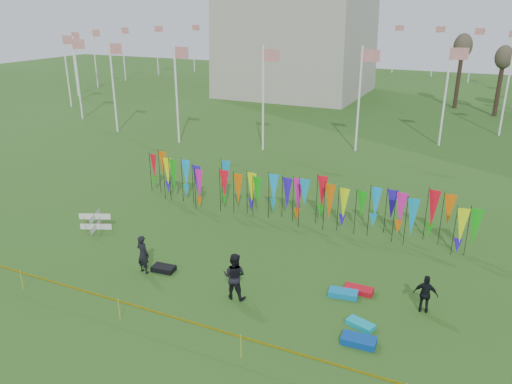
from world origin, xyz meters
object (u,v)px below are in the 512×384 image
at_px(person_mid, 234,276).
at_px(kite_bag_red, 359,290).
at_px(kite_bag_black, 164,269).
at_px(person_right, 426,294).
at_px(kite_bag_turquoise, 343,293).
at_px(kite_bag_blue, 359,341).
at_px(box_kite, 95,222).
at_px(kite_bag_teal, 360,324).
at_px(person_left, 143,254).

bearing_deg(person_mid, kite_bag_red, -156.06).
bearing_deg(kite_bag_black, person_right, 8.31).
relative_size(kite_bag_turquoise, kite_bag_blue, 0.98).
distance_m(person_right, kite_bag_turquoise, 3.09).
bearing_deg(kite_bag_blue, person_right, 59.04).
bearing_deg(kite_bag_red, box_kite, 179.10).
relative_size(kite_bag_red, kite_bag_teal, 1.14).
height_order(box_kite, kite_bag_turquoise, box_kite).
height_order(person_left, kite_bag_turquoise, person_left).
height_order(kite_bag_turquoise, kite_bag_teal, kite_bag_turquoise).
xyz_separation_m(kite_bag_red, kite_bag_black, (-8.05, -1.86, 0.01)).
bearing_deg(person_right, person_mid, 15.46).
xyz_separation_m(person_left, kite_bag_black, (0.69, 0.43, -0.75)).
bearing_deg(kite_bag_red, kite_bag_teal, -74.42).
relative_size(box_kite, person_left, 0.53).
bearing_deg(box_kite, kite_bag_turquoise, -3.24).
relative_size(box_kite, kite_bag_blue, 0.79).
distance_m(person_left, kite_bag_blue, 9.61).
height_order(box_kite, person_right, person_right).
bearing_deg(person_left, person_mid, -171.04).
relative_size(person_left, kite_bag_turquoise, 1.53).
bearing_deg(kite_bag_blue, person_mid, 171.28).
height_order(kite_bag_turquoise, kite_bag_black, kite_bag_black).
bearing_deg(person_mid, person_left, -6.96).
xyz_separation_m(person_mid, kite_bag_teal, (4.94, 0.19, -0.85)).
bearing_deg(kite_bag_black, kite_bag_turquoise, 9.96).
distance_m(box_kite, person_left, 5.50).
xyz_separation_m(kite_bag_red, kite_bag_teal, (0.62, -2.23, -0.01)).
relative_size(person_mid, kite_bag_red, 1.67).
xyz_separation_m(person_mid, kite_bag_red, (4.32, 2.41, -0.84)).
relative_size(person_mid, kite_bag_blue, 1.65).
xyz_separation_m(kite_bag_black, kite_bag_teal, (8.67, -0.37, -0.02)).
height_order(person_left, kite_bag_teal, person_left).
bearing_deg(person_left, kite_bag_turquoise, -157.35).
height_order(person_right, kite_bag_teal, person_right).
distance_m(kite_bag_red, kite_bag_black, 8.26).
distance_m(person_mid, kite_bag_blue, 5.24).
bearing_deg(kite_bag_black, kite_bag_blue, -8.63).
relative_size(kite_bag_black, kite_bag_teal, 0.97).
height_order(kite_bag_black, kite_bag_teal, kite_bag_black).
xyz_separation_m(person_right, kite_bag_black, (-10.58, -1.54, -0.64)).
xyz_separation_m(box_kite, kite_bag_teal, (14.25, -2.44, -0.36)).
bearing_deg(box_kite, kite_bag_teal, -9.72).
bearing_deg(kite_bag_teal, kite_bag_turquoise, 123.10).
bearing_deg(kite_bag_red, kite_bag_black, -167.01).
xyz_separation_m(person_left, kite_bag_turquoise, (8.25, 1.76, -0.75)).
bearing_deg(box_kite, kite_bag_blue, -13.31).
bearing_deg(box_kite, kite_bag_red, -0.90).
distance_m(kite_bag_turquoise, kite_bag_teal, 2.03).
xyz_separation_m(kite_bag_turquoise, kite_bag_teal, (1.11, -1.70, -0.02)).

